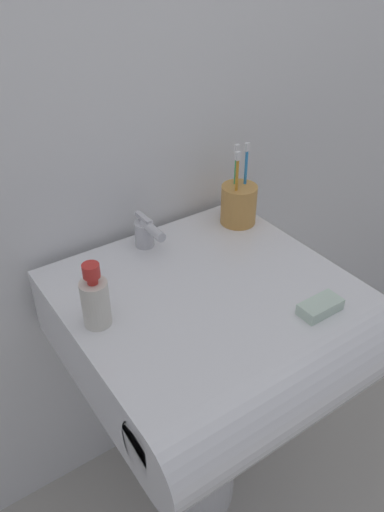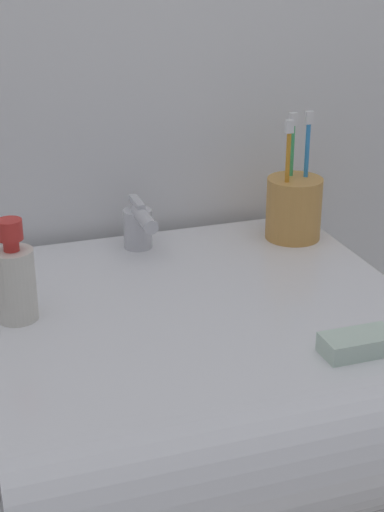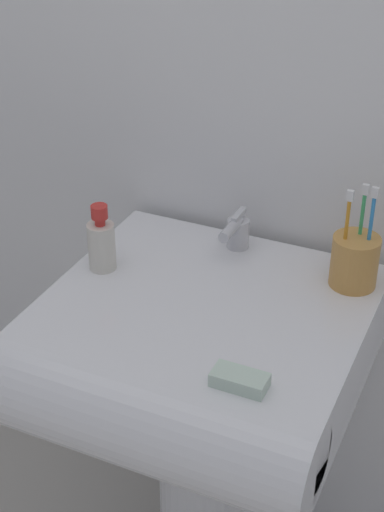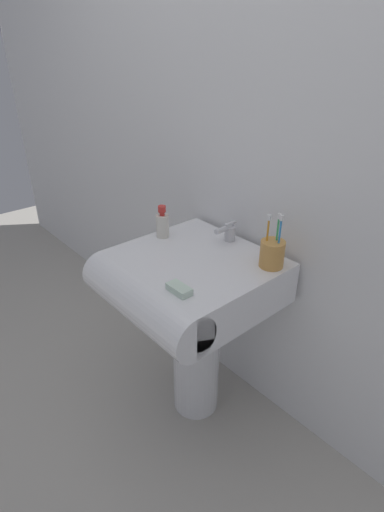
% 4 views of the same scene
% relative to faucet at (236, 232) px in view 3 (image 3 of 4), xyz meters
% --- Properties ---
extents(wall_back, '(5.00, 0.05, 2.40)m').
position_rel_faucet_xyz_m(wall_back, '(0.02, 0.11, 0.38)').
color(wall_back, white).
rests_on(wall_back, ground).
extents(sink_pedestal, '(0.20, 0.20, 0.61)m').
position_rel_faucet_xyz_m(sink_pedestal, '(0.02, -0.19, -0.51)').
color(sink_pedestal, white).
rests_on(sink_pedestal, ground).
extents(sink_basin, '(0.58, 0.59, 0.16)m').
position_rel_faucet_xyz_m(sink_basin, '(0.02, -0.25, -0.12)').
color(sink_basin, white).
rests_on(sink_basin, sink_pedestal).
extents(faucet, '(0.04, 0.11, 0.08)m').
position_rel_faucet_xyz_m(faucet, '(0.00, 0.00, 0.00)').
color(faucet, silver).
rests_on(faucet, sink_basin).
extents(toothbrush_cup, '(0.09, 0.09, 0.20)m').
position_rel_faucet_xyz_m(toothbrush_cup, '(0.25, -0.03, 0.01)').
color(toothbrush_cup, '#D19347').
rests_on(toothbrush_cup, sink_basin).
extents(soap_bottle, '(0.05, 0.05, 0.14)m').
position_rel_faucet_xyz_m(soap_bottle, '(-0.21, -0.17, 0.02)').
color(soap_bottle, silver).
rests_on(soap_bottle, sink_basin).
extents(bar_soap, '(0.09, 0.04, 0.02)m').
position_rel_faucet_xyz_m(bar_soap, '(0.16, -0.39, -0.03)').
color(bar_soap, silver).
rests_on(bar_soap, sink_basin).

